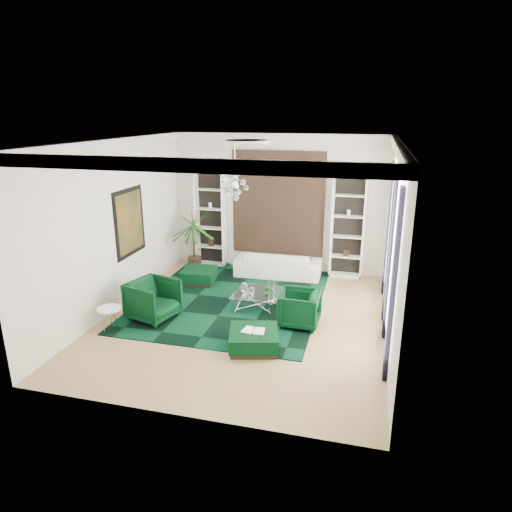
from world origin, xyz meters
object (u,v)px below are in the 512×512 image
(coffee_table, at_px, (258,300))
(ottoman_side, at_px, (199,276))
(palm, at_px, (193,233))
(side_table, at_px, (110,319))
(sofa, at_px, (278,264))
(ottoman_front, at_px, (254,340))
(armchair_left, at_px, (153,300))
(armchair_right, at_px, (300,308))

(coffee_table, height_order, ottoman_side, ottoman_side)
(coffee_table, distance_m, palm, 3.40)
(ottoman_side, distance_m, side_table, 3.14)
(sofa, relative_size, ottoman_front, 2.53)
(sofa, xyz_separation_m, armchair_left, (-2.09, -3.33, 0.09))
(sofa, distance_m, armchair_left, 3.93)
(ottoman_side, height_order, side_table, side_table)
(ottoman_side, xyz_separation_m, palm, (-0.53, 1.01, 0.88))
(sofa, height_order, ottoman_front, sofa)
(ottoman_front, xyz_separation_m, palm, (-2.83, 4.08, 0.88))
(coffee_table, xyz_separation_m, ottoman_side, (-1.91, 1.19, 0.00))
(armchair_left, bearing_deg, ottoman_side, 11.58)
(armchair_right, distance_m, palm, 4.58)
(ottoman_side, bearing_deg, sofa, 28.06)
(armchair_left, xyz_separation_m, ottoman_front, (2.47, -0.76, -0.25))
(armchair_right, distance_m, coffee_table, 1.27)
(armchair_left, relative_size, coffee_table, 0.88)
(coffee_table, bearing_deg, palm, 137.98)
(sofa, bearing_deg, ottoman_side, 26.79)
(armchair_left, height_order, palm, palm)
(coffee_table, height_order, side_table, side_table)
(sofa, xyz_separation_m, coffee_table, (-0.01, -2.21, -0.15))
(armchair_left, height_order, side_table, armchair_left)
(armchair_right, xyz_separation_m, coffee_table, (-1.07, 0.65, -0.19))
(armchair_left, relative_size, armchair_right, 1.15)
(coffee_table, relative_size, palm, 0.51)
(armchair_right, xyz_separation_m, ottoman_side, (-2.98, 1.84, -0.19))
(side_table, height_order, palm, palm)
(ottoman_side, xyz_separation_m, side_table, (-0.78, -3.04, 0.05))
(coffee_table, distance_m, side_table, 3.27)
(sofa, distance_m, coffee_table, 2.22)
(armchair_right, height_order, ottoman_front, armchair_right)
(ottoman_front, bearing_deg, coffee_table, 101.86)
(armchair_left, bearing_deg, coffee_table, -46.11)
(coffee_table, bearing_deg, ottoman_front, -78.14)
(ottoman_side, bearing_deg, ottoman_front, -53.05)
(ottoman_front, bearing_deg, armchair_right, 60.99)
(armchair_right, bearing_deg, ottoman_side, -120.12)
(sofa, distance_m, ottoman_side, 2.19)
(ottoman_side, bearing_deg, palm, 117.60)
(ottoman_side, relative_size, palm, 0.40)
(coffee_table, xyz_separation_m, palm, (-2.44, 2.20, 0.88))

